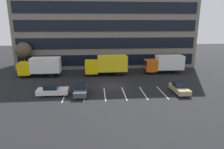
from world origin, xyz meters
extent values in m
plane|color=black|center=(0.00, 0.00, 0.00)|extent=(120.00, 120.00, 0.00)
cube|color=slate|center=(0.00, 18.00, 10.80)|extent=(39.26, 11.90, 21.60)
cube|color=black|center=(0.00, 11.99, 1.98)|extent=(37.69, 0.16, 2.30)
cube|color=black|center=(0.00, 11.99, 5.58)|extent=(37.69, 0.16, 2.30)
cube|color=black|center=(0.00, 11.99, 9.18)|extent=(37.69, 0.16, 2.30)
cube|color=black|center=(0.00, 11.99, 12.78)|extent=(37.69, 0.16, 2.30)
cube|color=silver|center=(-7.00, -3.75, 0.00)|extent=(0.14, 5.40, 0.01)
cube|color=silver|center=(-4.20, -3.75, 0.00)|extent=(0.14, 5.40, 0.01)
cube|color=silver|center=(-1.40, -3.75, 0.00)|extent=(0.14, 5.40, 0.01)
cube|color=silver|center=(1.40, -3.75, 0.00)|extent=(0.14, 5.40, 0.01)
cube|color=silver|center=(4.20, -3.75, 0.00)|extent=(0.14, 5.40, 0.01)
cube|color=silver|center=(7.00, -3.75, 0.00)|extent=(0.14, 5.40, 0.01)
cube|color=yellow|center=(-15.66, 6.79, 1.63)|extent=(2.24, 2.45, 2.24)
cube|color=black|center=(-16.76, 6.79, 2.08)|extent=(0.06, 2.06, 0.99)
cube|color=white|center=(-11.88, 6.79, 2.19)|extent=(5.30, 2.55, 2.75)
cube|color=black|center=(-16.83, 6.79, 0.66)|extent=(0.20, 2.45, 0.41)
cylinder|color=black|center=(-15.66, 5.74, 0.51)|extent=(1.02, 0.31, 1.02)
cylinder|color=black|center=(-15.66, 7.84, 0.51)|extent=(1.02, 0.31, 1.02)
cylinder|color=black|center=(-10.82, 5.74, 0.51)|extent=(1.02, 0.31, 1.02)
cylinder|color=black|center=(-10.82, 7.84, 0.51)|extent=(1.02, 0.31, 1.02)
cube|color=yellow|center=(-3.42, 6.81, 1.71)|extent=(2.36, 2.57, 2.36)
cube|color=black|center=(-4.57, 6.81, 2.19)|extent=(0.06, 2.16, 1.04)
cube|color=yellow|center=(0.55, 6.81, 2.30)|extent=(5.57, 2.68, 2.89)
cube|color=black|center=(-4.65, 6.81, 0.70)|extent=(0.21, 2.57, 0.43)
cylinder|color=black|center=(-3.42, 5.71, 0.54)|extent=(1.07, 0.32, 1.07)
cylinder|color=black|center=(-3.42, 7.92, 0.54)|extent=(1.07, 0.32, 1.07)
cylinder|color=black|center=(1.66, 5.71, 0.54)|extent=(1.07, 0.32, 1.07)
cylinder|color=black|center=(1.66, 7.92, 0.54)|extent=(1.07, 0.32, 1.07)
cube|color=#D85914|center=(8.28, 7.44, 1.62)|extent=(2.23, 2.43, 2.23)
cube|color=black|center=(7.19, 7.44, 2.06)|extent=(0.06, 2.04, 0.98)
cube|color=white|center=(12.02, 7.44, 2.17)|extent=(5.26, 2.53, 2.73)
cube|color=black|center=(7.11, 7.44, 0.66)|extent=(0.20, 2.43, 0.40)
cylinder|color=black|center=(8.28, 6.40, 0.51)|extent=(1.01, 0.30, 1.01)
cylinder|color=black|center=(8.28, 8.48, 0.51)|extent=(1.01, 0.30, 1.01)
cylinder|color=black|center=(13.07, 6.40, 0.51)|extent=(1.01, 0.30, 1.01)
cylinder|color=black|center=(13.07, 8.48, 0.51)|extent=(1.01, 0.30, 1.01)
cube|color=tan|center=(9.39, -4.11, 0.57)|extent=(1.73, 4.14, 0.67)
cube|color=black|center=(9.39, -3.91, 1.19)|extent=(1.52, 1.74, 0.58)
cylinder|color=black|center=(10.14, -5.44, 0.29)|extent=(0.21, 0.58, 0.58)
cylinder|color=black|center=(8.64, -5.44, 0.29)|extent=(0.21, 0.58, 0.58)
cylinder|color=black|center=(10.14, -2.79, 0.29)|extent=(0.21, 0.58, 0.58)
cylinder|color=black|center=(8.64, -2.79, 0.29)|extent=(0.21, 0.58, 0.58)
cube|color=#474C51|center=(-4.77, -3.74, 0.57)|extent=(1.74, 4.16, 0.68)
cube|color=black|center=(-4.77, -3.53, 1.20)|extent=(1.53, 1.75, 0.58)
cylinder|color=black|center=(-4.01, -5.07, 0.29)|extent=(0.21, 0.58, 0.58)
cylinder|color=black|center=(-5.52, -5.07, 0.29)|extent=(0.21, 0.58, 0.58)
cylinder|color=black|center=(-4.01, -2.41, 0.29)|extent=(0.21, 0.58, 0.58)
cylinder|color=black|center=(-5.52, -2.41, 0.29)|extent=(0.21, 0.58, 0.58)
cube|color=white|center=(-8.65, -3.60, 0.59)|extent=(4.30, 1.80, 0.70)
cube|color=black|center=(-8.86, -3.60, 1.24)|extent=(1.81, 1.59, 0.60)
cylinder|color=black|center=(-7.27, -2.82, 0.30)|extent=(0.60, 0.22, 0.60)
cylinder|color=black|center=(-7.27, -4.38, 0.30)|extent=(0.60, 0.22, 0.60)
cylinder|color=black|center=(-10.02, -2.82, 0.30)|extent=(0.60, 0.22, 0.60)
cylinder|color=black|center=(-10.02, -4.38, 0.30)|extent=(0.60, 0.22, 0.60)
cylinder|color=#473323|center=(-17.00, 10.82, 1.59)|extent=(0.28, 0.28, 3.18)
sphere|color=#4C4233|center=(-17.00, 10.82, 4.45)|extent=(3.24, 3.24, 3.24)
camera|label=1|loc=(-2.55, -30.65, 9.94)|focal=32.16mm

